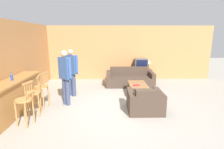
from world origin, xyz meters
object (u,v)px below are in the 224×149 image
object	(u,v)px
tv_unit	(141,75)
book_on_table	(136,85)
coffee_table	(138,85)
person_by_window	(71,70)
person_by_counter	(65,75)
bar_chair_mid	(34,95)
bottle	(12,77)
couch_far	(130,79)
table_lamp	(149,62)
armchair_near	(145,102)
bar_chair_far	(42,89)
bar_chair_near	(24,103)
tv	(141,64)

from	to	relation	value
tv_unit	book_on_table	xyz separation A→B (m)	(-0.57, -2.38, 0.17)
coffee_table	person_by_window	xyz separation A→B (m)	(-2.37, 0.04, 0.56)
person_by_window	person_by_counter	size ratio (longest dim) A/B	0.98
bar_chair_mid	person_by_window	bearing A→B (deg)	67.13
bottle	couch_far	bearing A→B (deg)	38.61
couch_far	tv_unit	bearing A→B (deg)	51.99
table_lamp	person_by_window	size ratio (longest dim) A/B	0.28
armchair_near	coffee_table	world-z (taller)	armchair_near
bottle	bar_chair_mid	bearing A→B (deg)	-10.99
coffee_table	book_on_table	xyz separation A→B (m)	(-0.09, -0.22, 0.08)
bar_chair_mid	bar_chair_far	world-z (taller)	same
couch_far	person_by_window	world-z (taller)	person_by_window
bar_chair_mid	person_by_window	world-z (taller)	person_by_window
person_by_window	book_on_table	bearing A→B (deg)	-6.66
tv_unit	person_by_window	bearing A→B (deg)	-143.47
bar_chair_near	bottle	distance (m)	1.02
bar_chair_near	bottle	world-z (taller)	bottle
bar_chair_near	person_by_window	distance (m)	2.28
book_on_table	person_by_counter	size ratio (longest dim) A/B	0.14
coffee_table	person_by_window	size ratio (longest dim) A/B	0.62
bar_chair_far	person_by_window	world-z (taller)	person_by_window
armchair_near	person_by_counter	size ratio (longest dim) A/B	0.57
tv_unit	tv	bearing A→B (deg)	-90.00
bar_chair_mid	tv	distance (m)	5.12
book_on_table	person_by_window	bearing A→B (deg)	173.34
armchair_near	tv_unit	distance (m)	3.54
couch_far	tv	bearing A→B (deg)	51.88
coffee_table	book_on_table	bearing A→B (deg)	-111.04
coffee_table	person_by_window	bearing A→B (deg)	179.00
tv_unit	table_lamp	xyz separation A→B (m)	(0.36, 0.00, 0.63)
tv	coffee_table	bearing A→B (deg)	-102.65
book_on_table	couch_far	bearing A→B (deg)	91.54
bar_chair_far	book_on_table	distance (m)	3.06
bar_chair_far	armchair_near	bearing A→B (deg)	-6.28
bar_chair_far	person_by_window	size ratio (longest dim) A/B	0.65
bar_chair_far	table_lamp	size ratio (longest dim) A/B	2.30
bar_chair_near	couch_far	distance (m)	4.55
tv	armchair_near	bearing A→B (deg)	-97.93
book_on_table	bar_chair_far	bearing A→B (deg)	-164.90
bar_chair_near	coffee_table	size ratio (longest dim) A/B	1.06
bar_chair_near	person_by_counter	bearing A→B (deg)	62.75
tv	bar_chair_mid	bearing A→B (deg)	-133.57
armchair_near	bottle	distance (m)	3.73
bar_chair_near	bar_chair_far	size ratio (longest dim) A/B	1.00
coffee_table	table_lamp	size ratio (longest dim) A/B	2.18
couch_far	armchair_near	xyz separation A→B (m)	(0.12, -2.73, 0.00)
coffee_table	tv_unit	size ratio (longest dim) A/B	1.01
table_lamp	couch_far	bearing A→B (deg)	-141.20
couch_far	table_lamp	xyz separation A→B (m)	(0.97, 0.78, 0.64)
couch_far	person_by_window	xyz separation A→B (m)	(-2.24, -1.33, 0.67)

